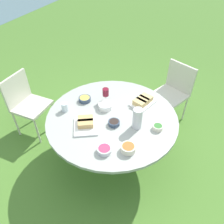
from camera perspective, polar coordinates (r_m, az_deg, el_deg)
ground_plane at (r=2.99m, az=-0.00°, el=-11.21°), size 40.00×40.00×0.00m
dining_table at (r=2.54m, az=-0.00°, el=-2.49°), size 1.49×1.49×0.70m
chair_near_left at (r=3.35m, az=15.89°, el=5.81°), size 0.57×0.58×0.89m
chair_near_right at (r=3.22m, az=-21.57°, el=2.78°), size 0.45×0.43×0.89m
water_pitcher at (r=2.28m, az=6.66°, el=-1.67°), size 0.11×0.10×0.24m
wine_glass at (r=2.63m, az=-1.67°, el=5.10°), size 0.08×0.08×0.18m
platter_bread_main at (r=2.66m, az=8.01°, el=2.79°), size 0.35×0.30×0.08m
platter_charcuterie at (r=2.36m, az=-6.87°, el=-3.06°), size 0.37×0.36×0.07m
bowl_fries at (r=2.70m, az=-7.13°, el=3.40°), size 0.15×0.15×0.05m
bowl_salad at (r=2.36m, az=11.87°, el=-3.86°), size 0.11×0.11×0.05m
bowl_olives at (r=2.36m, az=0.52°, el=-2.81°), size 0.13×0.13×0.05m
bowl_dip_red at (r=2.10m, az=-2.01°, el=-9.78°), size 0.14×0.14×0.05m
bowl_dip_cream at (r=2.56m, az=-1.78°, el=1.63°), size 0.16×0.16×0.06m
bowl_roasted_veg at (r=2.11m, az=4.26°, el=-9.36°), size 0.14×0.14×0.07m
cup_water_near at (r=2.58m, az=-12.21°, el=1.32°), size 0.08×0.08×0.10m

